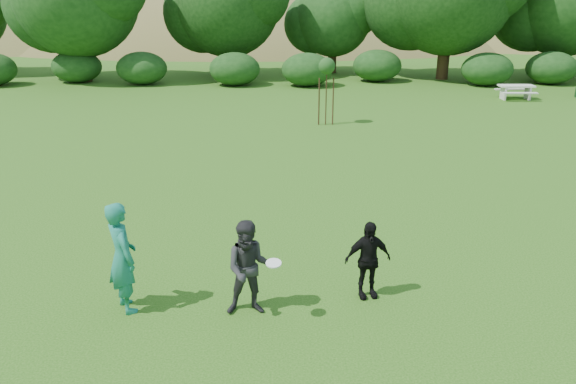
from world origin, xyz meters
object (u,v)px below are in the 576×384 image
object	(u,v)px
player_grey	(249,268)
sapling	(327,68)
player_teal	(122,257)
player_black	(368,260)
picnic_table	(516,90)

from	to	relation	value
player_grey	sapling	bearing A→B (deg)	77.37
player_teal	sapling	xyz separation A→B (m)	(4.51, 14.92, 1.39)
player_grey	player_black	size ratio (longest dim) A/B	1.16
player_teal	player_grey	size ratio (longest dim) A/B	1.17
player_black	player_teal	bearing A→B (deg)	172.94
player_teal	picnic_table	bearing A→B (deg)	-70.31
picnic_table	player_teal	bearing A→B (deg)	-125.56
picnic_table	player_black	bearing A→B (deg)	-117.26
player_grey	picnic_table	bearing A→B (deg)	54.78
player_black	picnic_table	world-z (taller)	player_black
player_black	picnic_table	size ratio (longest dim) A/B	0.85
player_grey	picnic_table	distance (m)	24.62
player_grey	sapling	size ratio (longest dim) A/B	0.62
player_teal	picnic_table	distance (m)	25.75
player_teal	sapling	world-z (taller)	sapling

